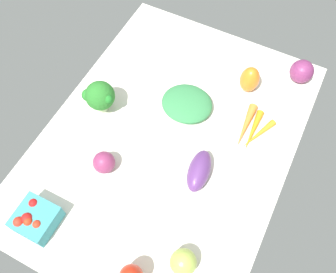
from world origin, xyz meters
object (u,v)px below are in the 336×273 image
(berry_basket, at_px, (35,219))
(red_onion_center, at_px, (302,71))
(red_onion_near_basket, at_px, (104,162))
(eggplant, at_px, (199,171))
(carrot_bunch, at_px, (251,129))
(heirloom_tomato_green, at_px, (183,262))
(broccoli_head, at_px, (99,96))
(leafy_greens_clump, at_px, (186,103))
(bell_pepper_orange, at_px, (250,79))

(berry_basket, distance_m, red_onion_center, 0.98)
(red_onion_near_basket, relative_size, berry_basket, 0.63)
(eggplant, relative_size, carrot_bunch, 0.83)
(heirloom_tomato_green, bearing_deg, broccoli_head, 54.11)
(red_onion_near_basket, relative_size, carrot_bunch, 0.41)
(eggplant, relative_size, berry_basket, 1.27)
(leafy_greens_clump, height_order, broccoli_head, broccoli_head)
(eggplant, height_order, bell_pepper_orange, bell_pepper_orange)
(berry_basket, height_order, heirloom_tomato_green, heirloom_tomato_green)
(red_onion_near_basket, height_order, berry_basket, same)
(heirloom_tomato_green, relative_size, red_onion_center, 0.89)
(eggplant, relative_size, heirloom_tomato_green, 1.92)
(broccoli_head, bearing_deg, carrot_bunch, -73.34)
(bell_pepper_orange, bearing_deg, leafy_greens_clump, 136.94)
(heirloom_tomato_green, bearing_deg, carrot_bunch, -1.52)
(carrot_bunch, bearing_deg, heirloom_tomato_green, 178.48)
(leafy_greens_clump, height_order, red_onion_center, red_onion_center)
(bell_pepper_orange, bearing_deg, broccoli_head, 126.46)
(broccoli_head, xyz_separation_m, heirloom_tomato_green, (-0.33, -0.46, -0.04))
(leafy_greens_clump, xyz_separation_m, eggplant, (-0.21, -0.14, 0.01))
(eggplant, xyz_separation_m, bell_pepper_orange, (0.37, -0.01, 0.02))
(broccoli_head, distance_m, red_onion_center, 0.70)
(red_onion_near_basket, height_order, carrot_bunch, red_onion_near_basket)
(leafy_greens_clump, distance_m, heirloom_tomato_green, 0.51)
(carrot_bunch, relative_size, heirloom_tomato_green, 2.32)
(bell_pepper_orange, bearing_deg, carrot_bunch, -155.65)
(carrot_bunch, xyz_separation_m, red_onion_center, (0.28, -0.08, 0.03))
(berry_basket, bearing_deg, bell_pepper_orange, -26.76)
(red_onion_center, bearing_deg, bell_pepper_orange, 130.14)
(carrot_bunch, xyz_separation_m, bell_pepper_orange, (0.16, 0.07, 0.04))
(heirloom_tomato_green, height_order, red_onion_center, red_onion_center)
(eggplant, distance_m, berry_basket, 0.48)
(berry_basket, distance_m, broccoli_head, 0.42)
(broccoli_head, xyz_separation_m, red_onion_center, (0.42, -0.55, -0.03))
(red_onion_center, bearing_deg, berry_basket, 148.82)
(carrot_bunch, bearing_deg, bell_pepper_orange, 24.35)
(carrot_bunch, height_order, berry_basket, berry_basket)
(eggplant, relative_size, red_onion_center, 1.70)
(heirloom_tomato_green, bearing_deg, berry_basket, 100.99)
(red_onion_near_basket, height_order, eggplant, red_onion_near_basket)
(carrot_bunch, bearing_deg, leafy_greens_clump, 92.48)
(eggplant, bearing_deg, heirloom_tomato_green, -172.85)
(bell_pepper_orange, relative_size, heirloom_tomato_green, 1.44)
(bell_pepper_orange, height_order, heirloom_tomato_green, bell_pepper_orange)
(bell_pepper_orange, bearing_deg, berry_basket, 153.24)
(bell_pepper_orange, xyz_separation_m, heirloom_tomato_green, (-0.63, -0.06, -0.02))
(bell_pepper_orange, relative_size, berry_basket, 0.95)
(bell_pepper_orange, bearing_deg, heirloom_tomato_green, -174.75)
(eggplant, height_order, carrot_bunch, eggplant)
(leafy_greens_clump, relative_size, bell_pepper_orange, 1.65)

